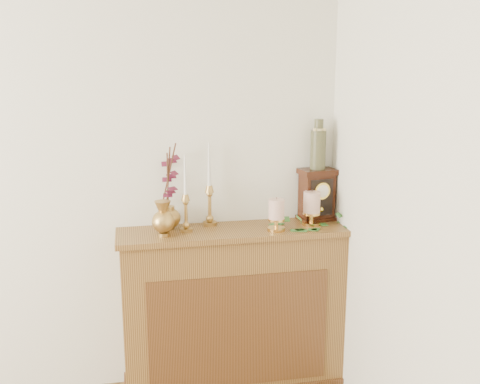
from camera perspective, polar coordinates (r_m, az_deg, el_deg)
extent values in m
cube|color=olive|center=(3.18, -0.65, -12.05)|extent=(1.20, 0.30, 0.90)
cube|color=brown|center=(3.07, -0.11, -14.00)|extent=(0.96, 0.01, 0.63)
cube|color=olive|center=(3.01, -0.67, -4.02)|extent=(1.24, 0.34, 0.03)
cube|color=brown|center=(3.38, -0.63, -18.51)|extent=(1.23, 0.33, 0.06)
cylinder|color=tan|center=(2.97, -5.48, -3.85)|extent=(0.07, 0.07, 0.02)
sphere|color=tan|center=(2.97, -5.49, -3.38)|extent=(0.04, 0.04, 0.04)
cylinder|color=tan|center=(2.95, -5.52, -2.26)|extent=(0.02, 0.02, 0.12)
sphere|color=tan|center=(2.93, -5.54, -1.05)|extent=(0.03, 0.03, 0.03)
cone|color=tan|center=(2.93, -5.56, -0.56)|extent=(0.04, 0.04, 0.03)
cone|color=silver|center=(2.90, -5.61, 1.74)|extent=(0.02, 0.02, 0.21)
cylinder|color=tan|center=(3.08, -3.08, -3.22)|extent=(0.08, 0.08, 0.02)
sphere|color=tan|center=(3.07, -3.09, -2.71)|extent=(0.04, 0.04, 0.04)
cylinder|color=tan|center=(3.05, -3.10, -1.51)|extent=(0.02, 0.02, 0.13)
sphere|color=tan|center=(3.03, -3.12, -0.21)|extent=(0.03, 0.03, 0.03)
cone|color=tan|center=(3.03, -3.12, 0.31)|extent=(0.05, 0.05, 0.04)
cone|color=silver|center=(3.00, -3.16, 2.78)|extent=(0.02, 0.02, 0.24)
cylinder|color=tan|center=(2.90, -7.76, -4.31)|extent=(0.06, 0.06, 0.02)
sphere|color=tan|center=(2.88, -7.80, -3.01)|extent=(0.12, 0.12, 0.12)
cone|color=tan|center=(2.86, -7.85, -1.49)|extent=(0.08, 0.08, 0.06)
cylinder|color=tan|center=(3.03, -7.20, -3.63)|extent=(0.05, 0.05, 0.01)
ellipsoid|color=tan|center=(3.02, -7.23, -2.65)|extent=(0.13, 0.13, 0.11)
cylinder|color=tan|center=(3.00, -7.26, -1.65)|extent=(0.06, 0.06, 0.02)
cylinder|color=#472819|center=(2.98, -7.36, 1.24)|extent=(0.01, 0.08, 0.30)
cylinder|color=#472819|center=(2.98, -7.29, 1.50)|extent=(0.03, 0.06, 0.33)
cylinder|color=#472819|center=(2.97, -7.25, 1.75)|extent=(0.08, 0.09, 0.35)
cylinder|color=gold|center=(2.98, 3.69, -3.77)|extent=(0.09, 0.09, 0.02)
cylinder|color=gold|center=(2.97, 3.70, -3.25)|extent=(0.02, 0.02, 0.04)
cylinder|color=gold|center=(2.97, 3.71, -2.80)|extent=(0.09, 0.09, 0.01)
cylinder|color=beige|center=(2.95, 3.73, -1.73)|extent=(0.08, 0.08, 0.10)
cylinder|color=#472819|center=(2.94, 3.74, -0.64)|extent=(0.00, 0.00, 0.01)
cylinder|color=gold|center=(3.10, 7.24, -3.17)|extent=(0.10, 0.10, 0.02)
cylinder|color=gold|center=(3.09, 7.26, -2.62)|extent=(0.02, 0.02, 0.05)
cylinder|color=gold|center=(3.09, 7.27, -2.15)|extent=(0.10, 0.10, 0.01)
cylinder|color=beige|center=(3.07, 7.31, -1.02)|extent=(0.09, 0.09, 0.11)
cylinder|color=#472819|center=(3.06, 7.34, 0.13)|extent=(0.00, 0.00, 0.01)
cube|color=#2F6626|center=(2.99, 6.28, -3.87)|extent=(0.06, 0.06, 0.00)
cube|color=#2F6626|center=(3.04, 6.58, -3.58)|extent=(0.05, 0.06, 0.00)
cube|color=#2F6626|center=(3.10, 9.25, -3.36)|extent=(0.06, 0.06, 0.00)
cube|color=#2F6626|center=(3.06, 4.43, -3.46)|extent=(0.06, 0.06, 0.00)
cube|color=#2F6626|center=(3.00, 4.39, -3.77)|extent=(0.06, 0.05, 0.00)
cube|color=#2F6626|center=(3.04, 4.87, -3.54)|extent=(0.06, 0.06, 0.00)
cube|color=#2F6626|center=(3.09, 11.36, -3.48)|extent=(0.04, 0.05, 0.00)
cube|color=#2F6626|center=(3.04, 6.87, -3.58)|extent=(0.05, 0.06, 0.00)
cube|color=#2F6626|center=(3.07, 5.44, -3.43)|extent=(0.04, 0.05, 0.00)
cube|color=#2F6626|center=(2.97, 4.74, -3.96)|extent=(0.06, 0.06, 0.00)
cube|color=#2F6626|center=(3.05, 6.01, -3.54)|extent=(0.06, 0.06, 0.00)
cube|color=#2F6626|center=(3.04, 7.89, -3.66)|extent=(0.04, 0.05, 0.00)
cube|color=#2F6626|center=(2.96, 4.26, -3.99)|extent=(0.06, 0.06, 0.00)
cube|color=#2F6626|center=(3.08, 9.41, -3.48)|extent=(0.05, 0.04, 0.00)
cube|color=#2F6626|center=(3.03, 4.66, -2.77)|extent=(0.04, 0.03, 0.02)
cube|color=#2F6626|center=(2.99, 6.00, -2.65)|extent=(0.05, 0.05, 0.02)
cube|color=#2F6626|center=(3.11, 10.04, -2.32)|extent=(0.05, 0.05, 0.02)
cube|color=#34160A|center=(3.21, 7.72, -2.62)|extent=(0.21, 0.16, 0.02)
cube|color=#34160A|center=(3.18, 7.78, -0.42)|extent=(0.19, 0.14, 0.25)
cube|color=#34160A|center=(3.15, 7.86, 2.08)|extent=(0.21, 0.16, 0.03)
cube|color=black|center=(3.13, 8.29, -0.57)|extent=(0.14, 0.03, 0.20)
cylinder|color=yellow|center=(3.11, 8.36, 0.11)|extent=(0.09, 0.02, 0.09)
cylinder|color=silver|center=(3.11, 8.36, 0.11)|extent=(0.07, 0.01, 0.07)
sphere|color=yellow|center=(3.15, 8.23, -1.77)|extent=(0.03, 0.03, 0.03)
cylinder|color=#1A352A|center=(3.13, 7.93, 4.26)|extent=(0.09, 0.09, 0.21)
cylinder|color=#1A352A|center=(3.11, 8.01, 6.70)|extent=(0.05, 0.05, 0.07)
cylinder|color=tan|center=(3.11, 8.00, 6.29)|extent=(0.06, 0.06, 0.02)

